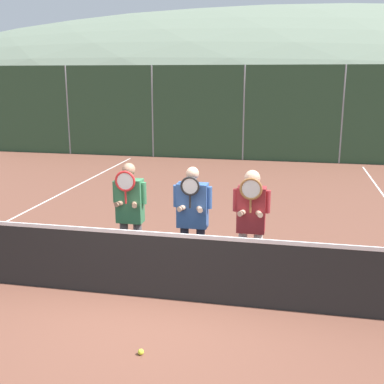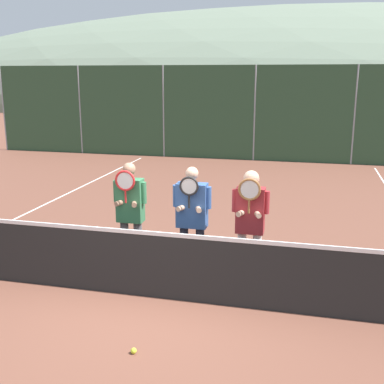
# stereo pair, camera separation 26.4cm
# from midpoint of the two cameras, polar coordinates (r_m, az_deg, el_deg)

# --- Properties ---
(ground_plane) EXTENTS (120.00, 120.00, 0.00)m
(ground_plane) POSITION_cam_midpoint_polar(r_m,az_deg,el_deg) (7.02, -3.28, -12.36)
(ground_plane) COLOR brown
(hill_distant) EXTENTS (108.46, 60.26, 21.09)m
(hill_distant) POSITION_cam_midpoint_polar(r_m,az_deg,el_deg) (62.33, 12.39, 10.65)
(hill_distant) COLOR slate
(hill_distant) RESTS_ON ground_plane
(clubhouse_building) EXTENTS (18.92, 5.50, 3.33)m
(clubhouse_building) POSITION_cam_midpoint_polar(r_m,az_deg,el_deg) (25.02, 13.34, 10.21)
(clubhouse_building) COLOR #9EA3A8
(clubhouse_building) RESTS_ON ground_plane
(fence_back) EXTENTS (20.72, 0.06, 3.42)m
(fence_back) POSITION_cam_midpoint_polar(r_m,az_deg,el_deg) (17.75, 7.86, 9.20)
(fence_back) COLOR gray
(fence_back) RESTS_ON ground_plane
(tennis_net) EXTENTS (11.25, 0.09, 1.09)m
(tennis_net) POSITION_cam_midpoint_polar(r_m,az_deg,el_deg) (6.81, -3.34, -8.52)
(tennis_net) COLOR gray
(tennis_net) RESTS_ON ground_plane
(court_line_left_sideline) EXTENTS (0.05, 16.00, 0.01)m
(court_line_left_sideline) POSITION_cam_midpoint_polar(r_m,az_deg,el_deg) (11.30, -19.31, -2.86)
(court_line_left_sideline) COLOR white
(court_line_left_sideline) RESTS_ON ground_plane
(player_leftmost) EXTENTS (0.54, 0.34, 1.79)m
(player_leftmost) POSITION_cam_midpoint_polar(r_m,az_deg,el_deg) (7.50, -6.34, -2.12)
(player_leftmost) COLOR #56565B
(player_leftmost) RESTS_ON ground_plane
(player_center_left) EXTENTS (0.59, 0.34, 1.77)m
(player_center_left) POSITION_cam_midpoint_polar(r_m,az_deg,el_deg) (7.22, 1.03, -2.74)
(player_center_left) COLOR #232838
(player_center_left) RESTS_ON ground_plane
(player_center_right) EXTENTS (0.54, 0.34, 1.77)m
(player_center_right) POSITION_cam_midpoint_polar(r_m,az_deg,el_deg) (7.03, 7.97, -3.17)
(player_center_right) COLOR white
(player_center_right) RESTS_ON ground_plane
(car_far_left) EXTENTS (4.72, 2.05, 1.86)m
(car_far_left) POSITION_cam_midpoint_polar(r_m,az_deg,el_deg) (22.13, -8.72, 8.07)
(car_far_left) COLOR navy
(car_far_left) RESTS_ON ground_plane
(car_left_of_center) EXTENTS (4.57, 2.00, 1.72)m
(car_left_of_center) POSITION_cam_midpoint_polar(r_m,az_deg,el_deg) (20.91, 4.48, 7.69)
(car_left_of_center) COLOR #285638
(car_left_of_center) RESTS_ON ground_plane
(car_center) EXTENTS (4.75, 2.09, 1.70)m
(car_center) POSITION_cam_midpoint_polar(r_m,az_deg,el_deg) (20.55, 18.58, 6.90)
(car_center) COLOR #285638
(car_center) RESTS_ON ground_plane
(tennis_ball_on_court) EXTENTS (0.07, 0.07, 0.07)m
(tennis_ball_on_court) POSITION_cam_midpoint_polar(r_m,az_deg,el_deg) (5.78, -5.57, -18.23)
(tennis_ball_on_court) COLOR #CCDB33
(tennis_ball_on_court) RESTS_ON ground_plane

